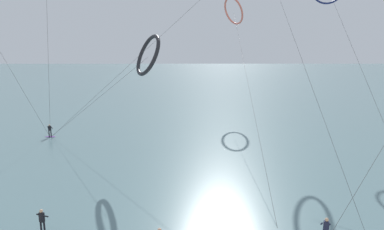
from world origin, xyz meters
name	(u,v)px	position (x,y,z in m)	size (l,w,h in m)	color
sea_water	(191,80)	(0.00, 104.73, 0.04)	(400.00, 200.00, 0.08)	slate
surfer_violet	(48,132)	(-18.75, 30.31, 0.82)	(1.40, 0.73, 1.70)	purple
surfer_ivory	(41,224)	(-9.66, 7.12, 0.82)	(1.40, 0.66, 1.70)	silver
kite_charcoal	(146,55)	(-4.76, 23.36, 10.86)	(16.06, 9.51, 13.08)	black
kite_coral	(232,11)	(7.55, 52.58, 18.05)	(4.54, 47.87, 20.59)	#EA7260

